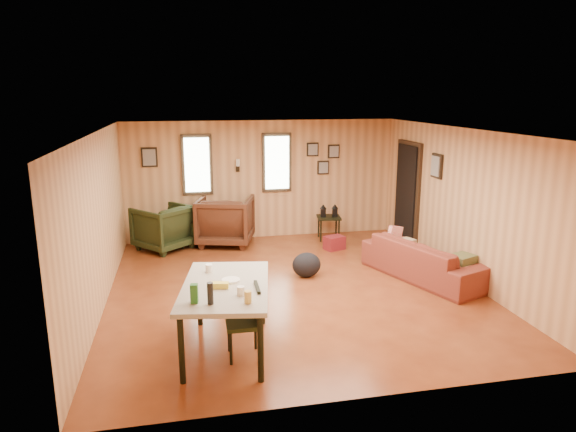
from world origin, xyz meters
The scene contains 11 objects.
room centered at (0.17, 0.27, 1.21)m, with size 5.54×6.04×2.44m.
sofa centered at (2.17, 0.02, 0.42)m, with size 2.14×0.62×0.84m, color maroon.
recliner_brown centered at (-0.80, 2.60, 0.53)m, with size 1.02×0.96×1.05m, color #462415.
recliner_green centered at (-1.99, 2.51, 0.47)m, with size 0.91×0.86×0.94m, color #232D14.
end_table centered at (-1.49, 2.66, 0.37)m, with size 0.62×0.58×0.65m.
side_table centered at (1.29, 2.52, 0.50)m, with size 0.52×0.52×0.73m.
cooler centered at (1.20, 1.81, 0.13)m, with size 0.43×0.37×0.26m.
backpack centered at (0.32, 0.46, 0.20)m, with size 0.50×0.39×0.41m.
sofa_pillows centered at (2.25, 0.05, 0.49)m, with size 0.95×1.57×0.33m.
dining_table centered at (-1.18, -1.76, 0.74)m, with size 1.21×1.73×1.05m.
dining_chair centered at (-0.94, -1.94, 0.47)m, with size 0.39×0.39×0.85m.
Camera 1 is at (-1.59, -7.25, 2.93)m, focal length 32.00 mm.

